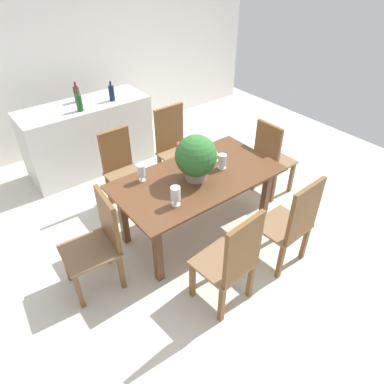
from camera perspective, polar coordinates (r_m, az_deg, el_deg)
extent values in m
plane|color=silver|center=(4.22, -1.24, -4.30)|extent=(7.04, 7.04, 0.00)
cube|color=white|center=(5.70, -18.36, 20.02)|extent=(6.40, 0.10, 2.60)
cube|color=brown|center=(3.63, 0.90, 2.37)|extent=(1.74, 0.94, 0.03)
cube|color=brown|center=(3.34, -5.57, -9.84)|extent=(0.07, 0.07, 0.71)
cube|color=brown|center=(4.08, 11.87, -0.46)|extent=(0.07, 0.07, 0.71)
cube|color=brown|center=(3.77, -11.12, -3.93)|extent=(0.07, 0.07, 0.71)
cube|color=brown|center=(4.45, 5.60, 3.60)|extent=(0.07, 0.07, 0.71)
cube|color=brown|center=(3.92, 13.70, -5.22)|extent=(0.05, 0.05, 0.43)
cube|color=brown|center=(3.67, 9.86, -8.02)|extent=(0.05, 0.05, 0.43)
cube|color=brown|center=(3.80, 17.86, -7.79)|extent=(0.05, 0.05, 0.43)
cube|color=brown|center=(3.54, 14.18, -10.91)|extent=(0.05, 0.05, 0.43)
cube|color=olive|center=(3.57, 14.45, -5.30)|extent=(0.50, 0.45, 0.03)
cube|color=brown|center=(3.31, 17.84, -3.04)|extent=(0.44, 0.06, 0.57)
cube|color=brown|center=(3.48, 4.79, -10.65)|extent=(0.05, 0.05, 0.43)
cube|color=brown|center=(3.30, 0.08, -14.05)|extent=(0.05, 0.05, 0.43)
cube|color=brown|center=(3.34, 9.48, -13.90)|extent=(0.05, 0.05, 0.43)
cube|color=brown|center=(3.14, 4.83, -17.75)|extent=(0.05, 0.05, 0.43)
cube|color=olive|center=(3.13, 5.02, -11.36)|extent=(0.50, 0.48, 0.03)
cube|color=brown|center=(2.83, 8.33, -9.32)|extent=(0.42, 0.08, 0.59)
cube|color=brown|center=(3.63, -19.77, -10.92)|extent=(0.05, 0.05, 0.43)
cube|color=brown|center=(3.37, -17.92, -15.06)|extent=(0.05, 0.05, 0.43)
cube|color=brown|center=(3.67, -13.74, -8.71)|extent=(0.05, 0.05, 0.43)
cube|color=brown|center=(3.42, -11.39, -12.58)|extent=(0.05, 0.05, 0.43)
cube|color=olive|center=(3.35, -16.36, -9.13)|extent=(0.52, 0.49, 0.03)
cube|color=brown|center=(3.21, -13.51, -4.36)|extent=(0.08, 0.42, 0.52)
cube|color=brown|center=(4.71, 15.85, 2.31)|extent=(0.04, 0.04, 0.43)
cube|color=brown|center=(4.87, 12.89, 4.04)|extent=(0.04, 0.04, 0.43)
cube|color=brown|center=(4.47, 13.04, 0.76)|extent=(0.04, 0.04, 0.43)
cube|color=brown|center=(4.64, 10.02, 2.63)|extent=(0.04, 0.04, 0.43)
cube|color=olive|center=(4.55, 13.35, 4.86)|extent=(0.43, 0.40, 0.03)
cube|color=brown|center=(4.27, 12.18, 7.36)|extent=(0.04, 0.37, 0.56)
cube|color=brown|center=(4.44, -2.30, 1.57)|extent=(0.04, 0.04, 0.43)
cube|color=brown|center=(4.64, 1.49, 3.27)|extent=(0.04, 0.04, 0.43)
cube|color=brown|center=(4.72, -5.23, 3.75)|extent=(0.04, 0.04, 0.43)
cube|color=brown|center=(4.90, -1.54, 5.28)|extent=(0.04, 0.04, 0.43)
cube|color=olive|center=(4.55, -1.96, 5.93)|extent=(0.46, 0.48, 0.03)
cube|color=brown|center=(4.56, -3.72, 10.32)|extent=(0.42, 0.05, 0.59)
cube|color=brown|center=(4.15, -11.02, -2.07)|extent=(0.04, 0.04, 0.43)
cube|color=brown|center=(4.27, -7.09, -0.38)|extent=(0.04, 0.04, 0.43)
cube|color=brown|center=(4.43, -13.33, 0.35)|extent=(0.04, 0.04, 0.43)
cube|color=brown|center=(4.54, -9.58, 1.88)|extent=(0.04, 0.04, 0.43)
cube|color=olive|center=(4.21, -10.60, 2.49)|extent=(0.41, 0.45, 0.03)
cube|color=brown|center=(4.23, -12.34, 6.71)|extent=(0.38, 0.04, 0.51)
cylinder|color=gray|center=(3.56, 0.64, 2.96)|extent=(0.21, 0.21, 0.11)
sphere|color=#2D662D|center=(3.45, 0.66, 5.90)|extent=(0.42, 0.42, 0.42)
sphere|color=#C64C56|center=(3.46, -2.22, 7.90)|extent=(0.04, 0.04, 0.04)
sphere|color=#C64C56|center=(3.58, 0.47, 6.37)|extent=(0.05, 0.05, 0.05)
sphere|color=#C64C56|center=(3.32, 0.56, 4.57)|extent=(0.04, 0.04, 0.04)
sphere|color=#C64C56|center=(3.40, -1.96, 4.97)|extent=(0.04, 0.04, 0.04)
sphere|color=#C64C56|center=(3.33, 0.53, 5.38)|extent=(0.05, 0.05, 0.05)
sphere|color=#C64C56|center=(3.43, -2.20, 7.59)|extent=(0.05, 0.05, 0.05)
cylinder|color=silver|center=(3.59, -8.11, 1.92)|extent=(0.07, 0.07, 0.01)
cylinder|color=silver|center=(3.57, -8.15, 2.34)|extent=(0.02, 0.02, 0.05)
cylinder|color=silver|center=(3.53, -8.27, 3.50)|extent=(0.08, 0.08, 0.12)
cylinder|color=silver|center=(3.76, 4.89, 3.94)|extent=(0.09, 0.09, 0.01)
cylinder|color=silver|center=(3.75, 4.91, 4.21)|extent=(0.03, 0.03, 0.03)
cylinder|color=silver|center=(3.71, 4.97, 5.22)|extent=(0.09, 0.09, 0.12)
cylinder|color=silver|center=(3.24, -2.64, -2.00)|extent=(0.09, 0.09, 0.01)
cylinder|color=silver|center=(3.23, -2.65, -1.56)|extent=(0.03, 0.03, 0.05)
cylinder|color=silver|center=(3.17, -2.70, -0.24)|extent=(0.09, 0.09, 0.13)
cylinder|color=silver|center=(3.89, 3.88, 5.13)|extent=(0.06, 0.06, 0.00)
cylinder|color=silver|center=(3.87, 3.91, 5.61)|extent=(0.01, 0.01, 0.07)
cone|color=silver|center=(3.84, 3.95, 6.47)|extent=(0.06, 0.06, 0.06)
cube|color=silver|center=(5.13, -16.42, 8.57)|extent=(1.70, 0.63, 0.96)
cylinder|color=#0F1E38|center=(4.92, -12.93, 15.37)|extent=(0.07, 0.07, 0.20)
cylinder|color=#0F1E38|center=(4.88, -13.15, 16.78)|extent=(0.02, 0.02, 0.06)
cylinder|color=#511E28|center=(5.00, -18.21, 14.85)|extent=(0.08, 0.08, 0.20)
cylinder|color=#511E28|center=(4.96, -18.50, 16.25)|extent=(0.03, 0.03, 0.06)
cylinder|color=#194C1E|center=(4.70, -17.86, 13.62)|extent=(0.08, 0.08, 0.21)
cylinder|color=#194C1E|center=(4.66, -18.18, 15.13)|extent=(0.03, 0.03, 0.06)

